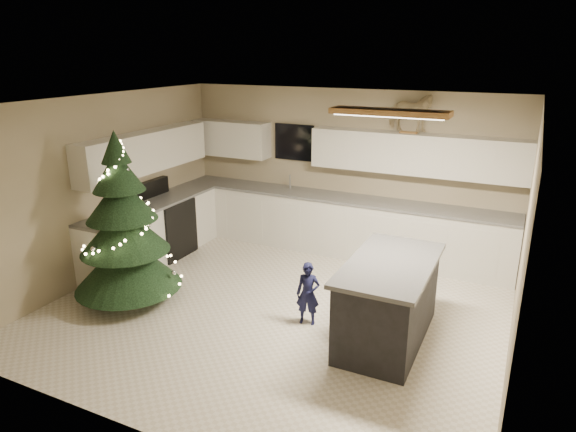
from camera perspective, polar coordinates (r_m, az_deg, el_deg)
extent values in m
plane|color=beige|center=(6.70, -1.32, -10.24)|extent=(5.50, 5.50, 0.00)
cube|color=tan|center=(8.42, 6.37, 5.05)|extent=(5.50, 0.02, 2.60)
cube|color=tan|center=(4.28, -16.94, -8.74)|extent=(5.50, 0.02, 2.60)
cube|color=tan|center=(7.79, -19.76, 3.04)|extent=(0.02, 5.00, 2.60)
cube|color=tan|center=(5.58, 24.70, -3.31)|extent=(0.02, 5.00, 2.60)
cube|color=silver|center=(5.93, -1.50, 12.48)|extent=(5.50, 5.00, 0.02)
cube|color=brown|center=(5.57, 11.23, 11.27)|extent=(1.25, 0.32, 0.06)
cube|color=white|center=(5.57, 11.21, 10.91)|extent=(1.15, 0.24, 0.02)
cube|color=silver|center=(8.38, 5.48, -1.03)|extent=(5.48, 0.60, 0.90)
cube|color=silver|center=(8.25, -14.75, -1.87)|extent=(0.60, 2.60, 0.90)
cube|color=slate|center=(8.23, 5.56, 2.04)|extent=(5.48, 0.62, 0.04)
cube|color=slate|center=(8.11, -14.96, 1.25)|extent=(0.62, 2.60, 0.04)
cube|color=silver|center=(9.06, -6.36, 8.55)|extent=(1.40, 0.35, 0.60)
cube|color=silver|center=(7.87, 14.00, 6.70)|extent=(3.20, 0.35, 0.60)
cube|color=silver|center=(8.10, -15.57, 6.89)|extent=(0.35, 2.60, 0.60)
cube|color=black|center=(8.65, 0.71, 8.20)|extent=(0.70, 0.04, 0.60)
cube|color=#99999E|center=(8.58, -0.07, 2.66)|extent=(0.55, 0.40, 0.06)
cylinder|color=#99999E|center=(8.63, 0.22, 3.84)|extent=(0.03, 0.03, 0.24)
cube|color=black|center=(8.46, -13.35, -1.27)|extent=(0.64, 0.75, 0.90)
cube|color=black|center=(8.44, -14.97, 2.83)|extent=(0.10, 0.75, 0.30)
cube|color=black|center=(5.97, 11.06, -9.47)|extent=(0.80, 1.60, 0.90)
cube|color=#2E2E31|center=(5.77, 11.34, -5.28)|extent=(0.90, 1.70, 0.05)
cylinder|color=brown|center=(5.90, 7.03, -7.46)|extent=(0.35, 0.35, 0.04)
cylinder|color=brown|center=(5.98, 5.38, -10.62)|extent=(0.04, 0.04, 0.63)
cylinder|color=brown|center=(5.91, 7.66, -11.07)|extent=(0.04, 0.04, 0.63)
cylinder|color=brown|center=(6.19, 6.19, -9.61)|extent=(0.04, 0.04, 0.63)
cylinder|color=brown|center=(6.12, 8.40, -10.03)|extent=(0.04, 0.04, 0.63)
cube|color=brown|center=(6.10, 6.87, -11.22)|extent=(0.27, 0.03, 0.03)
cylinder|color=#3F2816|center=(7.15, -17.15, -7.83)|extent=(0.12, 0.12, 0.30)
cone|color=black|center=(6.99, -17.45, -4.86)|extent=(1.37, 1.37, 0.70)
cone|color=black|center=(6.84, -17.80, -1.36)|extent=(1.12, 1.12, 0.60)
cone|color=black|center=(6.72, -18.12, 1.87)|extent=(0.88, 0.88, 0.55)
cone|color=black|center=(6.64, -18.41, 4.78)|extent=(0.64, 0.64, 0.50)
cone|color=black|center=(6.58, -18.67, 7.33)|extent=(0.36, 0.36, 0.40)
sphere|color=#FFD88C|center=(6.68, -12.65, -8.39)|extent=(0.04, 0.04, 0.04)
sphere|color=#FFD88C|center=(6.83, -11.92, -7.36)|extent=(0.04, 0.04, 0.04)
sphere|color=#FFD88C|center=(6.99, -11.71, -6.36)|extent=(0.04, 0.04, 0.04)
sphere|color=#FFD88C|center=(7.16, -11.98, -5.45)|extent=(0.04, 0.04, 0.04)
sphere|color=#FFD88C|center=(7.31, -12.65, -4.66)|extent=(0.04, 0.04, 0.04)
sphere|color=#FFD88C|center=(7.43, -13.64, -4.03)|extent=(0.04, 0.04, 0.04)
sphere|color=#FFD88C|center=(7.51, -14.86, -3.55)|extent=(0.04, 0.04, 0.04)
sphere|color=#FFD88C|center=(7.55, -16.20, -3.22)|extent=(0.04, 0.04, 0.04)
sphere|color=#FFD88C|center=(7.55, -17.57, -3.03)|extent=(0.04, 0.04, 0.04)
sphere|color=#FFD88C|center=(7.51, -18.88, -2.97)|extent=(0.04, 0.04, 0.04)
sphere|color=#FFD88C|center=(7.42, -20.05, -3.02)|extent=(0.04, 0.04, 0.04)
sphere|color=#FFD88C|center=(7.30, -20.99, -3.13)|extent=(0.04, 0.04, 0.04)
sphere|color=#FFD88C|center=(7.16, -21.64, -3.29)|extent=(0.04, 0.04, 0.04)
sphere|color=#FFD88C|center=(7.00, -21.95, -3.45)|extent=(0.04, 0.04, 0.04)
sphere|color=#FFD88C|center=(6.84, -21.90, -3.57)|extent=(0.04, 0.04, 0.04)
sphere|color=#FFD88C|center=(6.70, -21.48, -3.62)|extent=(0.04, 0.04, 0.04)
sphere|color=#FFD88C|center=(6.57, -20.74, -3.56)|extent=(0.04, 0.04, 0.04)
sphere|color=#FFD88C|center=(6.48, -19.75, -3.37)|extent=(0.04, 0.04, 0.04)
sphere|color=#FFD88C|center=(6.43, -18.61, -3.05)|extent=(0.04, 0.04, 0.04)
sphere|color=#FFD88C|center=(6.41, -17.46, -2.59)|extent=(0.04, 0.04, 0.04)
sphere|color=#FFD88C|center=(6.44, -16.41, -2.03)|extent=(0.04, 0.04, 0.04)
sphere|color=#FFD88C|center=(6.50, -15.56, -1.41)|extent=(0.04, 0.04, 0.04)
sphere|color=#FFD88C|center=(6.58, -14.99, -0.75)|extent=(0.04, 0.04, 0.04)
sphere|color=#FFD88C|center=(6.67, -14.72, -0.11)|extent=(0.04, 0.04, 0.04)
sphere|color=#FFD88C|center=(6.77, -14.74, 0.50)|extent=(0.04, 0.04, 0.04)
sphere|color=#FFD88C|center=(6.86, -15.03, 1.06)|extent=(0.04, 0.04, 0.04)
sphere|color=#FFD88C|center=(6.93, -15.54, 1.54)|extent=(0.04, 0.04, 0.04)
sphere|color=#FFD88C|center=(6.99, -16.21, 1.95)|extent=(0.04, 0.04, 0.04)
sphere|color=#FFD88C|center=(7.02, -16.97, 2.28)|extent=(0.04, 0.04, 0.04)
sphere|color=#FFD88C|center=(7.02, -17.75, 2.55)|extent=(0.04, 0.04, 0.04)
sphere|color=#FFD88C|center=(7.00, -18.51, 2.77)|extent=(0.04, 0.04, 0.04)
sphere|color=#FFD88C|center=(6.96, -19.18, 2.95)|extent=(0.04, 0.04, 0.04)
sphere|color=#FFD88C|center=(6.90, -19.71, 3.11)|extent=(0.04, 0.04, 0.04)
sphere|color=#FFD88C|center=(6.82, -20.09, 3.26)|extent=(0.04, 0.04, 0.04)
sphere|color=#FFD88C|center=(6.74, -20.28, 3.43)|extent=(0.04, 0.04, 0.04)
sphere|color=#FFD88C|center=(6.67, -20.29, 3.62)|extent=(0.04, 0.04, 0.04)
sphere|color=#FFD88C|center=(6.60, -20.13, 3.85)|extent=(0.04, 0.04, 0.04)
sphere|color=#FFD88C|center=(6.54, -19.83, 4.12)|extent=(0.04, 0.04, 0.04)
sphere|color=#FFD88C|center=(6.50, -19.44, 4.44)|extent=(0.04, 0.04, 0.04)
sphere|color=#FFD88C|center=(6.47, -19.02, 4.80)|extent=(0.04, 0.04, 0.04)
sphere|color=#FFD88C|center=(6.46, -18.60, 5.19)|extent=(0.04, 0.04, 0.04)
sphere|color=#FFD88C|center=(6.47, -18.25, 5.60)|extent=(0.04, 0.04, 0.04)
sphere|color=#FFD88C|center=(6.49, -17.99, 6.02)|extent=(0.04, 0.04, 0.04)
sphere|color=#FFD88C|center=(6.51, -17.84, 6.43)|extent=(0.04, 0.04, 0.04)
sphere|color=#FFD88C|center=(6.54, -17.80, 6.84)|extent=(0.04, 0.04, 0.04)
sphere|color=#FFD88C|center=(6.57, -17.87, 7.22)|extent=(0.04, 0.04, 0.04)
sphere|color=#FFD88C|center=(6.58, -18.01, 7.59)|extent=(0.04, 0.04, 0.04)
sphere|color=#FFD88C|center=(6.59, -18.21, 7.94)|extent=(0.04, 0.04, 0.04)
sphere|color=silver|center=(6.68, -13.50, -6.92)|extent=(0.07, 0.07, 0.07)
sphere|color=silver|center=(7.45, -17.07, -2.70)|extent=(0.07, 0.07, 0.07)
sphere|color=silver|center=(6.70, -20.97, -3.36)|extent=(0.07, 0.07, 0.07)
sphere|color=silver|center=(6.67, -15.05, -0.81)|extent=(0.07, 0.07, 0.07)
sphere|color=silver|center=(7.01, -18.50, 1.73)|extent=(0.07, 0.07, 0.07)
sphere|color=silver|center=(6.55, -19.42, 2.58)|extent=(0.07, 0.07, 0.07)
sphere|color=silver|center=(6.62, -17.39, 4.96)|extent=(0.07, 0.07, 0.07)
sphere|color=silver|center=(6.63, -18.79, 6.84)|extent=(0.07, 0.07, 0.07)
imported|color=black|center=(6.21, 2.24, -8.62)|extent=(0.32, 0.25, 0.78)
cube|color=brown|center=(7.81, 13.19, 8.99)|extent=(0.26, 0.02, 0.02)
cube|color=brown|center=(7.89, 13.33, 9.07)|extent=(0.26, 0.02, 0.02)
imported|color=tan|center=(7.81, 13.41, 11.14)|extent=(0.68, 0.34, 0.56)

